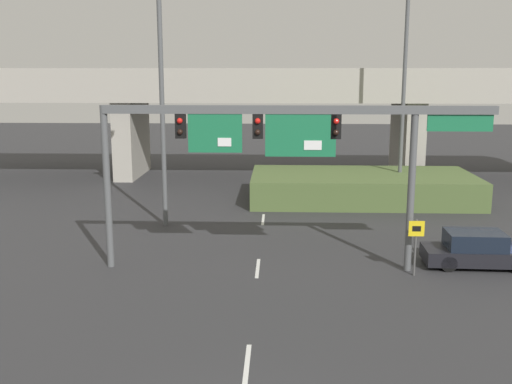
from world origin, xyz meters
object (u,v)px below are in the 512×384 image
object	(u,v)px
signal_gantry	(282,139)
highway_light_pole_far	(405,58)
parked_sedan_near_right	(477,250)
highway_light_pole_near	(161,79)
speed_limit_sign	(416,239)

from	to	relation	value
signal_gantry	highway_light_pole_far	distance (m)	16.15
parked_sedan_near_right	highway_light_pole_near	bearing A→B (deg)	158.23
parked_sedan_near_right	highway_light_pole_far	bearing A→B (deg)	94.22
speed_limit_sign	highway_light_pole_near	distance (m)	14.60
speed_limit_sign	highway_light_pole_far	distance (m)	16.39
highway_light_pole_near	speed_limit_sign	bearing A→B (deg)	-33.58
highway_light_pole_near	highway_light_pole_far	xyz separation A→B (m)	(13.34, 7.24, 1.12)
speed_limit_sign	highway_light_pole_near	size ratio (longest dim) A/B	0.16
highway_light_pole_near	highway_light_pole_far	bearing A→B (deg)	28.51
signal_gantry	parked_sedan_near_right	xyz separation A→B (m)	(7.98, 0.65, -4.59)
parked_sedan_near_right	speed_limit_sign	bearing A→B (deg)	-153.26
speed_limit_sign	highway_light_pole_far	bearing A→B (deg)	81.30
speed_limit_sign	highway_light_pole_near	xyz separation A→B (m)	(-11.10, 7.37, 5.97)
highway_light_pole_far	parked_sedan_near_right	xyz separation A→B (m)	(0.56, -13.31, -7.90)
speed_limit_sign	parked_sedan_near_right	distance (m)	3.19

